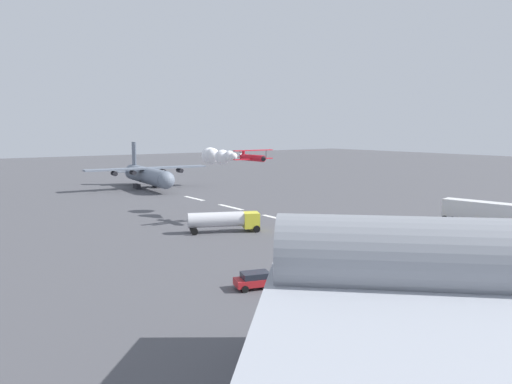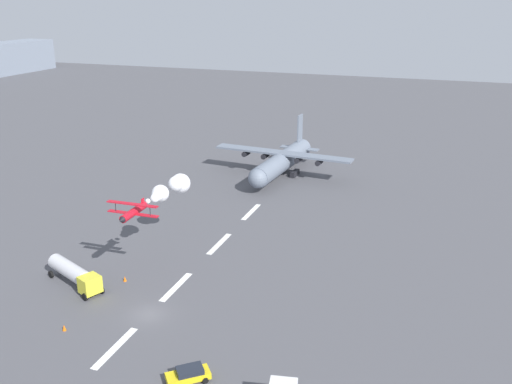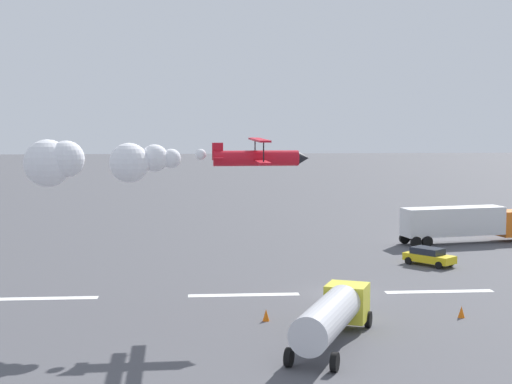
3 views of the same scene
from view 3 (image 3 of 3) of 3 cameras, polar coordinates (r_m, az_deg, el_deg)
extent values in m
plane|color=#4C4C51|center=(57.23, 6.35, -7.39)|extent=(440.00, 440.00, 0.00)
cube|color=white|center=(58.98, 13.28, -7.11)|extent=(8.00, 0.90, 0.01)
cube|color=white|center=(56.36, -0.90, -7.55)|extent=(8.00, 0.90, 0.01)
cube|color=white|center=(57.33, -15.50, -7.53)|extent=(8.00, 0.90, 0.01)
cylinder|color=red|center=(49.68, 0.00, 2.49)|extent=(5.48, 1.15, 0.99)
cube|color=red|center=(49.71, 0.23, 2.32)|extent=(0.91, 7.16, 0.12)
cube|color=red|center=(49.66, 0.23, 3.84)|extent=(0.91, 7.16, 0.12)
cylinder|color=black|center=(52.17, -0.07, 3.19)|extent=(0.08, 0.08, 1.32)
cylinder|color=black|center=(47.20, 0.56, 2.95)|extent=(0.08, 0.08, 1.32)
cube|color=red|center=(49.47, -2.83, 2.99)|extent=(0.70, 0.12, 1.10)
cube|color=red|center=(49.48, -2.83, 2.53)|extent=(0.66, 2.02, 0.08)
cone|color=black|center=(50.10, 3.50, 2.50)|extent=(0.72, 0.86, 0.84)
sphere|color=white|center=(49.56, -4.08, 2.76)|extent=(0.70, 0.70, 0.70)
sphere|color=white|center=(49.56, -6.22, 2.46)|extent=(1.22, 1.22, 1.22)
sphere|color=white|center=(49.47, -7.44, 2.49)|extent=(1.72, 1.72, 1.72)
sphere|color=white|center=(49.15, -9.28, 2.13)|extent=(2.49, 2.49, 2.49)
sphere|color=white|center=(50.06, -13.74, 2.37)|extent=(2.30, 2.30, 2.30)
sphere|color=white|center=(50.42, -15.02, 2.06)|extent=(2.98, 2.98, 2.98)
cube|color=orange|center=(84.37, 18.08, -2.19)|extent=(2.83, 2.91, 2.60)
cube|color=silver|center=(80.94, 14.24, -2.08)|extent=(10.87, 4.46, 2.80)
cylinder|color=black|center=(80.63, 11.61, -3.31)|extent=(1.15, 0.55, 1.10)
cylinder|color=black|center=(80.09, 10.84, -3.35)|extent=(1.15, 0.55, 1.10)
cylinder|color=black|center=(78.43, 12.43, -3.57)|extent=(1.15, 0.55, 1.10)
cylinder|color=black|center=(77.89, 11.65, -3.62)|extent=(1.15, 0.55, 1.10)
cube|color=yellow|center=(47.72, 6.69, -8.02)|extent=(3.08, 2.98, 2.20)
cylinder|color=silver|center=(42.89, 5.21, -9.21)|extent=(5.08, 8.07, 2.10)
cylinder|color=black|center=(48.81, 5.43, -9.03)|extent=(0.69, 1.04, 1.00)
cylinder|color=black|center=(40.66, 2.43, -12.00)|extent=(0.69, 1.04, 1.00)
cylinder|color=black|center=(48.32, 8.24, -9.22)|extent=(0.69, 1.04, 1.00)
cylinder|color=black|center=(40.07, 5.79, -12.29)|extent=(0.69, 1.04, 1.00)
cube|color=yellow|center=(68.91, 12.59, -4.74)|extent=(4.18, 4.50, 0.65)
cube|color=#1E232D|center=(68.92, 12.46, -4.23)|extent=(2.95, 3.07, 0.55)
cylinder|color=black|center=(68.92, 14.06, -5.05)|extent=(0.58, 0.63, 0.64)
cylinder|color=black|center=(70.53, 11.95, -4.76)|extent=(0.58, 0.63, 0.64)
cylinder|color=black|center=(67.42, 13.26, -5.26)|extent=(0.58, 0.63, 0.64)
cylinder|color=black|center=(69.07, 11.11, -4.96)|extent=(0.58, 0.63, 0.64)
cone|color=orange|center=(51.79, 14.82, -8.49)|extent=(0.44, 0.44, 0.75)
cone|color=orange|center=(49.32, 0.74, -9.01)|extent=(0.44, 0.44, 0.75)
camera|label=1|loc=(65.57, 80.17, 2.43)|focal=34.10mm
camera|label=2|loc=(108.59, 31.43, 17.26)|focal=38.90mm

